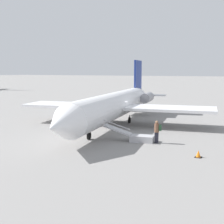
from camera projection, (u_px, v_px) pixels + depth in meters
name	position (u px, v px, depth m)	size (l,w,h in m)	color
ground_plane	(113.00, 126.00, 31.46)	(600.00, 600.00, 0.00)	gray
airplane_main	(116.00, 105.00, 32.04)	(26.79, 20.27, 6.89)	white
boarding_stairs	(137.00, 137.00, 24.46)	(1.76, 4.13, 1.71)	#B2B2B7
passenger	(157.00, 130.00, 23.82)	(0.38, 0.56, 1.74)	#23232D
traffic_cone_near_stairs	(198.00, 154.00, 19.96)	(0.42, 0.42, 0.47)	black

